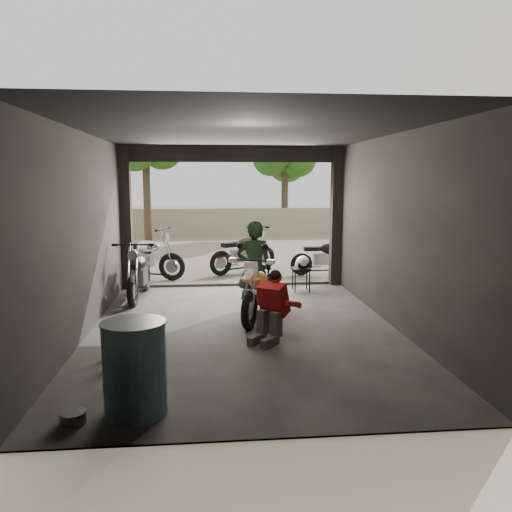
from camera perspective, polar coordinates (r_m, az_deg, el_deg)
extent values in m
plane|color=#7A6D56|center=(8.29, -1.38, -8.52)|extent=(80.00, 80.00, 0.00)
cube|color=#2D2B28|center=(8.29, -1.38, -8.45)|extent=(5.00, 7.00, 0.02)
plane|color=black|center=(7.95, -1.47, 14.08)|extent=(7.00, 7.00, 0.00)
cube|color=black|center=(4.52, 1.70, -2.28)|extent=(5.00, 0.02, 3.20)
cube|color=black|center=(8.18, -19.19, 2.22)|extent=(0.02, 7.00, 3.20)
cube|color=black|center=(8.51, 15.64, 2.62)|extent=(0.02, 7.00, 3.20)
cube|color=black|center=(11.46, -14.63, 4.17)|extent=(0.24, 0.24, 3.20)
cube|color=black|center=(11.68, 9.15, 4.43)|extent=(0.24, 0.24, 3.20)
cube|color=black|center=(11.34, -2.69, 11.58)|extent=(5.00, 0.16, 0.36)
cube|color=#2D2B28|center=(11.67, -2.60, -3.22)|extent=(5.00, 0.25, 0.08)
cube|color=gray|center=(21.98, -3.98, 3.90)|extent=(18.00, 0.30, 1.20)
cylinder|color=#382B1E|center=(20.55, -12.35, 6.71)|extent=(0.30, 0.30, 3.58)
ellipsoid|color=#1E4C14|center=(20.60, -12.56, 12.95)|extent=(2.20, 2.20, 3.14)
cylinder|color=#382B1E|center=(22.17, 3.29, 6.54)|extent=(0.30, 0.30, 3.20)
ellipsoid|color=#1E4C14|center=(22.18, 3.34, 11.71)|extent=(2.20, 2.20, 2.80)
imported|color=black|center=(8.93, -0.22, -1.49)|extent=(0.68, 0.49, 1.75)
cube|color=black|center=(11.00, 5.19, -1.48)|extent=(0.38, 0.38, 0.04)
cylinder|color=black|center=(10.87, 4.50, -2.97)|extent=(0.03, 0.03, 0.51)
cylinder|color=black|center=(10.93, 6.15, -2.93)|extent=(0.03, 0.03, 0.51)
cylinder|color=black|center=(11.18, 4.22, -2.64)|extent=(0.03, 0.03, 0.51)
cylinder|color=black|center=(11.24, 5.82, -2.60)|extent=(0.03, 0.03, 0.51)
ellipsoid|color=white|center=(11.00, 5.35, -0.66)|extent=(0.33, 0.34, 0.27)
cylinder|color=#436971|center=(5.46, -13.68, -12.50)|extent=(0.79, 0.79, 1.01)
cylinder|color=black|center=(13.46, 13.47, 2.48)|extent=(0.08, 0.08, 2.09)
cylinder|color=silver|center=(13.37, 13.63, 6.11)|extent=(0.76, 0.03, 0.76)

